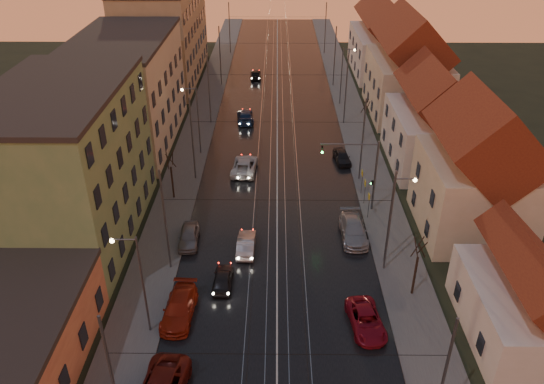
{
  "coord_description": "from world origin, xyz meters",
  "views": [
    {
      "loc": [
        -0.11,
        -24.86,
        26.92
      ],
      "look_at": [
        -0.48,
        17.07,
        2.49
      ],
      "focal_mm": 35.0,
      "sensor_mm": 36.0,
      "label": 1
    }
  ],
  "objects_px": {
    "driving_car_2": "(245,165)",
    "parked_right_2": "(342,157)",
    "street_lamp_0": "(137,276)",
    "driving_car_3": "(245,116)",
    "parked_left_2": "(179,308)",
    "parked_right_0": "(366,320)",
    "driving_car_4": "(256,74)",
    "street_lamp_3": "(344,71)",
    "driving_car_0": "(223,279)",
    "parked_left_3": "(189,236)",
    "parked_right_1": "(353,230)",
    "driving_car_1": "(246,244)",
    "traffic_light_mast": "(365,167)",
    "street_lamp_1": "(394,212)",
    "street_lamp_2": "(195,114)"
  },
  "relations": [
    {
      "from": "driving_car_2",
      "to": "parked_right_2",
      "type": "bearing_deg",
      "value": -163.0
    },
    {
      "from": "parked_right_0",
      "to": "street_lamp_3",
      "type": "bearing_deg",
      "value": 79.62
    },
    {
      "from": "parked_right_0",
      "to": "parked_right_2",
      "type": "height_order",
      "value": "same"
    },
    {
      "from": "driving_car_1",
      "to": "parked_right_1",
      "type": "bearing_deg",
      "value": -166.48
    },
    {
      "from": "driving_car_2",
      "to": "parked_right_2",
      "type": "xyz_separation_m",
      "value": [
        10.71,
        2.37,
        -0.1
      ]
    },
    {
      "from": "street_lamp_2",
      "to": "parked_right_1",
      "type": "xyz_separation_m",
      "value": [
        15.77,
        -16.49,
        -4.11
      ]
    },
    {
      "from": "driving_car_4",
      "to": "traffic_light_mast",
      "type": "bearing_deg",
      "value": 103.56
    },
    {
      "from": "street_lamp_3",
      "to": "driving_car_4",
      "type": "relative_size",
      "value": 1.96
    },
    {
      "from": "parked_left_2",
      "to": "driving_car_0",
      "type": "bearing_deg",
      "value": 53.77
    },
    {
      "from": "driving_car_0",
      "to": "parked_left_2",
      "type": "height_order",
      "value": "parked_left_2"
    },
    {
      "from": "street_lamp_1",
      "to": "parked_left_2",
      "type": "xyz_separation_m",
      "value": [
        -16.09,
        -6.45,
        -4.15
      ]
    },
    {
      "from": "driving_car_4",
      "to": "parked_left_2",
      "type": "distance_m",
      "value": 53.99
    },
    {
      "from": "street_lamp_3",
      "to": "parked_right_1",
      "type": "bearing_deg",
      "value": -94.29
    },
    {
      "from": "street_lamp_0",
      "to": "traffic_light_mast",
      "type": "height_order",
      "value": "street_lamp_0"
    },
    {
      "from": "parked_left_3",
      "to": "parked_right_1",
      "type": "bearing_deg",
      "value": 1.32
    },
    {
      "from": "street_lamp_1",
      "to": "parked_right_2",
      "type": "bearing_deg",
      "value": 95.97
    },
    {
      "from": "driving_car_3",
      "to": "parked_left_2",
      "type": "xyz_separation_m",
      "value": [
        -2.8,
        -36.18,
        0.01
      ]
    },
    {
      "from": "parked_left_2",
      "to": "driving_car_3",
      "type": "bearing_deg",
      "value": 88.64
    },
    {
      "from": "street_lamp_0",
      "to": "parked_right_0",
      "type": "distance_m",
      "value": 15.89
    },
    {
      "from": "parked_right_2",
      "to": "parked_right_0",
      "type": "bearing_deg",
      "value": -99.78
    },
    {
      "from": "street_lamp_1",
      "to": "parked_right_2",
      "type": "height_order",
      "value": "street_lamp_1"
    },
    {
      "from": "driving_car_2",
      "to": "parked_right_2",
      "type": "relative_size",
      "value": 1.41
    },
    {
      "from": "parked_left_2",
      "to": "parked_right_1",
      "type": "height_order",
      "value": "parked_right_1"
    },
    {
      "from": "driving_car_3",
      "to": "driving_car_2",
      "type": "bearing_deg",
      "value": 87.05
    },
    {
      "from": "street_lamp_3",
      "to": "traffic_light_mast",
      "type": "bearing_deg",
      "value": -92.27
    },
    {
      "from": "street_lamp_0",
      "to": "driving_car_2",
      "type": "xyz_separation_m",
      "value": [
        5.6,
        23.71,
        -4.14
      ]
    },
    {
      "from": "driving_car_2",
      "to": "parked_right_0",
      "type": "distance_m",
      "value": 25.11
    },
    {
      "from": "traffic_light_mast",
      "to": "parked_right_1",
      "type": "distance_m",
      "value": 6.05
    },
    {
      "from": "driving_car_1",
      "to": "parked_right_2",
      "type": "relative_size",
      "value": 1.09
    },
    {
      "from": "driving_car_1",
      "to": "driving_car_2",
      "type": "height_order",
      "value": "driving_car_2"
    },
    {
      "from": "street_lamp_3",
      "to": "driving_car_1",
      "type": "relative_size",
      "value": 1.93
    },
    {
      "from": "street_lamp_0",
      "to": "driving_car_3",
      "type": "xyz_separation_m",
      "value": [
        4.92,
        37.72,
        -4.15
      ]
    },
    {
      "from": "driving_car_0",
      "to": "driving_car_3",
      "type": "distance_m",
      "value": 32.75
    },
    {
      "from": "driving_car_1",
      "to": "parked_left_3",
      "type": "bearing_deg",
      "value": -10.94
    },
    {
      "from": "driving_car_3",
      "to": "parked_right_1",
      "type": "xyz_separation_m",
      "value": [
        10.85,
        -26.22,
        0.04
      ]
    },
    {
      "from": "driving_car_4",
      "to": "parked_right_2",
      "type": "relative_size",
      "value": 1.07
    },
    {
      "from": "street_lamp_0",
      "to": "parked_right_0",
      "type": "relative_size",
      "value": 1.71
    },
    {
      "from": "driving_car_0",
      "to": "parked_right_0",
      "type": "bearing_deg",
      "value": 158.24
    },
    {
      "from": "driving_car_2",
      "to": "parked_right_0",
      "type": "bearing_deg",
      "value": 117.25
    },
    {
      "from": "street_lamp_1",
      "to": "traffic_light_mast",
      "type": "distance_m",
      "value": 8.08
    },
    {
      "from": "parked_left_3",
      "to": "parked_right_0",
      "type": "relative_size",
      "value": 0.87
    },
    {
      "from": "parked_left_2",
      "to": "parked_left_3",
      "type": "xyz_separation_m",
      "value": [
        -0.61,
        9.0,
        -0.05
      ]
    },
    {
      "from": "driving_car_1",
      "to": "driving_car_2",
      "type": "bearing_deg",
      "value": -85.25
    },
    {
      "from": "street_lamp_0",
      "to": "parked_right_1",
      "type": "relative_size",
      "value": 1.5
    },
    {
      "from": "parked_left_2",
      "to": "street_lamp_3",
      "type": "bearing_deg",
      "value": 72.31
    },
    {
      "from": "driving_car_0",
      "to": "street_lamp_3",
      "type": "bearing_deg",
      "value": -107.46
    },
    {
      "from": "driving_car_3",
      "to": "driving_car_4",
      "type": "relative_size",
      "value": 1.24
    },
    {
      "from": "parked_right_0",
      "to": "parked_right_1",
      "type": "xyz_separation_m",
      "value": [
        0.46,
        10.96,
        0.13
      ]
    },
    {
      "from": "street_lamp_3",
      "to": "driving_car_2",
      "type": "height_order",
      "value": "street_lamp_3"
    },
    {
      "from": "parked_right_0",
      "to": "parked_left_2",
      "type": "bearing_deg",
      "value": 169.11
    }
  ]
}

